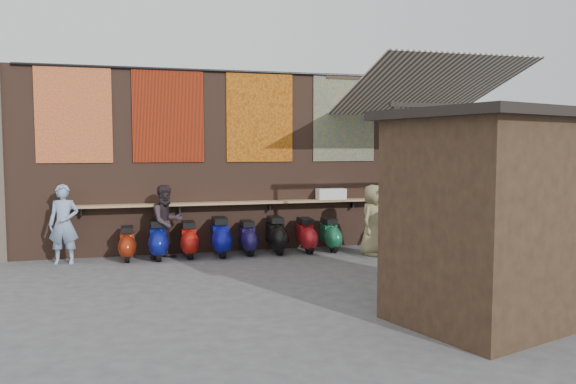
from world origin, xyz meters
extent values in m
plane|color=#474749|center=(0.00, 0.00, 0.00)|extent=(70.00, 70.00, 0.00)
cube|color=brown|center=(0.00, 2.70, 2.00)|extent=(10.00, 0.40, 4.00)
cube|color=#4C4238|center=(5.20, 2.70, 2.00)|extent=(0.50, 0.50, 4.00)
cube|color=#9E7A51|center=(0.00, 2.33, 1.10)|extent=(8.00, 0.32, 0.05)
cube|color=white|center=(1.93, 2.30, 1.25)|extent=(0.66, 0.30, 0.25)
cube|color=maroon|center=(-3.60, 2.48, 3.00)|extent=(1.50, 0.02, 2.00)
cube|color=red|center=(-1.70, 2.48, 3.00)|extent=(1.50, 0.02, 2.00)
cube|color=#C16918|center=(0.30, 2.48, 3.00)|extent=(1.50, 0.02, 2.00)
cube|color=navy|center=(2.30, 2.48, 3.00)|extent=(1.50, 0.02, 2.00)
cylinder|color=black|center=(0.00, 2.47, 3.98)|extent=(9.50, 0.06, 0.06)
imported|color=#8198BC|center=(-3.80, 2.00, 0.80)|extent=(0.63, 0.46, 1.59)
imported|color=#2D2328|center=(-1.80, 2.00, 0.77)|extent=(0.94, 0.89, 1.54)
imported|color=black|center=(3.90, 0.92, 0.87)|extent=(1.10, 0.85, 1.74)
imported|color=slate|center=(3.13, -0.16, 0.79)|extent=(1.13, 0.83, 1.57)
imported|color=#887F56|center=(2.51, 1.28, 0.76)|extent=(0.88, 0.86, 1.52)
cube|color=black|center=(2.22, -3.42, 1.34)|extent=(2.91, 2.51, 2.67)
cube|color=black|center=(2.22, -3.42, 2.73)|extent=(3.28, 2.86, 0.12)
cube|color=gold|center=(1.93, -2.51, 1.94)|extent=(1.16, 0.40, 0.50)
cube|color=#473321|center=(1.93, -2.51, 0.98)|extent=(1.98, 0.71, 0.06)
cube|color=beige|center=(3.50, 0.90, 3.55)|extent=(3.20, 3.28, 0.97)
cube|color=#33261C|center=(3.50, 2.49, 3.95)|extent=(3.30, 0.08, 0.12)
cube|color=black|center=(3.50, -0.60, 3.08)|extent=(3.00, 0.08, 0.08)
cylinder|color=black|center=(2.10, -0.60, 1.55)|extent=(0.09, 0.09, 3.10)
cylinder|color=black|center=(4.90, -0.60, 1.55)|extent=(0.09, 0.09, 3.10)
camera|label=1|loc=(-2.35, -9.84, 2.32)|focal=35.00mm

